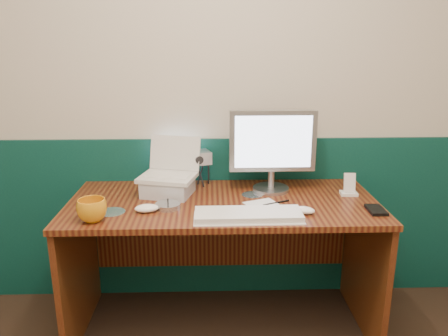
{
  "coord_description": "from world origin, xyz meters",
  "views": [
    {
      "loc": [
        0.05,
        -0.75,
        1.54
      ],
      "look_at": [
        0.11,
        1.23,
        0.97
      ],
      "focal_mm": 35.0,
      "sensor_mm": 36.0,
      "label": 1
    }
  ],
  "objects_px": {
    "laptop": "(167,158)",
    "keyboard": "(248,216)",
    "camcorder": "(203,169)",
    "monitor": "(272,150)",
    "mug": "(92,210)",
    "desk": "(223,265)"
  },
  "relations": [
    {
      "from": "laptop",
      "to": "keyboard",
      "type": "distance_m",
      "value": 0.57
    },
    {
      "from": "camcorder",
      "to": "laptop",
      "type": "bearing_deg",
      "value": -159.97
    },
    {
      "from": "monitor",
      "to": "mug",
      "type": "relative_size",
      "value": 3.43
    },
    {
      "from": "monitor",
      "to": "mug",
      "type": "bearing_deg",
      "value": -155.66
    },
    {
      "from": "keyboard",
      "to": "camcorder",
      "type": "relative_size",
      "value": 2.62
    },
    {
      "from": "desk",
      "to": "mug",
      "type": "distance_m",
      "value": 0.78
    },
    {
      "from": "keyboard",
      "to": "camcorder",
      "type": "xyz_separation_m",
      "value": [
        -0.22,
        0.5,
        0.08
      ]
    },
    {
      "from": "monitor",
      "to": "camcorder",
      "type": "height_order",
      "value": "monitor"
    },
    {
      "from": "desk",
      "to": "laptop",
      "type": "bearing_deg",
      "value": 160.64
    },
    {
      "from": "desk",
      "to": "keyboard",
      "type": "bearing_deg",
      "value": -65.61
    },
    {
      "from": "monitor",
      "to": "mug",
      "type": "xyz_separation_m",
      "value": [
        -0.88,
        -0.41,
        -0.18
      ]
    },
    {
      "from": "keyboard",
      "to": "desk",
      "type": "bearing_deg",
      "value": 113.9
    },
    {
      "from": "laptop",
      "to": "keyboard",
      "type": "xyz_separation_m",
      "value": [
        0.4,
        -0.35,
        -0.19
      ]
    },
    {
      "from": "laptop",
      "to": "camcorder",
      "type": "height_order",
      "value": "laptop"
    },
    {
      "from": "desk",
      "to": "monitor",
      "type": "relative_size",
      "value": 3.45
    },
    {
      "from": "desk",
      "to": "monitor",
      "type": "xyz_separation_m",
      "value": [
        0.27,
        0.16,
        0.61
      ]
    },
    {
      "from": "monitor",
      "to": "camcorder",
      "type": "relative_size",
      "value": 2.45
    },
    {
      "from": "laptop",
      "to": "keyboard",
      "type": "bearing_deg",
      "value": -26.25
    },
    {
      "from": "laptop",
      "to": "monitor",
      "type": "distance_m",
      "value": 0.57
    },
    {
      "from": "laptop",
      "to": "mug",
      "type": "xyz_separation_m",
      "value": [
        -0.31,
        -0.35,
        -0.15
      ]
    },
    {
      "from": "desk",
      "to": "laptop",
      "type": "xyz_separation_m",
      "value": [
        -0.29,
        0.1,
        0.58
      ]
    },
    {
      "from": "laptop",
      "to": "mug",
      "type": "distance_m",
      "value": 0.5
    }
  ]
}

